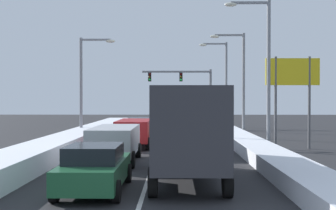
{
  "coord_description": "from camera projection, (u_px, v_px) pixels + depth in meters",
  "views": [
    {
      "loc": [
        0.97,
        -7.2,
        2.97
      ],
      "look_at": [
        0.38,
        33.75,
        2.42
      ],
      "focal_mm": 46.55,
      "sensor_mm": 36.0,
      "label": 1
    }
  ],
  "objects": [
    {
      "name": "street_lamp_right_far",
      "position": [
        222.0,
        78.0,
        41.11
      ],
      "size": [
        2.66,
        0.36,
        8.35
      ],
      "color": "gray",
      "rests_on": "ground"
    },
    {
      "name": "snow_bank_left_shoulder",
      "position": [
        75.0,
        139.0,
        27.33
      ],
      "size": [
        2.15,
        44.02,
        0.87
      ],
      "primitive_type": "cube",
      "color": "white",
      "rests_on": "ground"
    },
    {
      "name": "street_lamp_right_mid",
      "position": [
        239.0,
        75.0,
        33.11
      ],
      "size": [
        2.66,
        0.36,
        7.99
      ],
      "color": "gray",
      "rests_on": "ground"
    },
    {
      "name": "ground_plane",
      "position": [
        156.0,
        155.0,
        23.26
      ],
      "size": [
        120.0,
        120.0,
        0.0
      ],
      "primitive_type": "plane",
      "color": "#28282B"
    },
    {
      "name": "street_lamp_left_mid",
      "position": [
        86.0,
        78.0,
        32.18
      ],
      "size": [
        2.66,
        0.36,
        7.51
      ],
      "color": "gray",
      "rests_on": "ground"
    },
    {
      "name": "box_truck_right_lane_nearest",
      "position": [
        188.0,
        129.0,
        15.51
      ],
      "size": [
        2.53,
        7.2,
        3.36
      ],
      "color": "black",
      "rests_on": "ground"
    },
    {
      "name": "roadside_sign_right",
      "position": [
        292.0,
        82.0,
        25.84
      ],
      "size": [
        3.2,
        0.16,
        5.5
      ],
      "color": "#59595B",
      "rests_on": "ground"
    },
    {
      "name": "sedan_gray_right_lane_fourth",
      "position": [
        180.0,
        125.0,
        36.94
      ],
      "size": [
        2.0,
        4.5,
        1.51
      ],
      "color": "slate",
      "rests_on": "ground"
    },
    {
      "name": "street_lamp_right_near",
      "position": [
        263.0,
        61.0,
        25.1
      ],
      "size": [
        2.66,
        0.36,
        8.68
      ],
      "color": "gray",
      "rests_on": "ground"
    },
    {
      "name": "sedan_green_center_lane_nearest",
      "position": [
        95.0,
        168.0,
        13.96
      ],
      "size": [
        2.0,
        4.5,
        1.51
      ],
      "color": "#1E5633",
      "rests_on": "ground"
    },
    {
      "name": "suv_silver_center_lane_second",
      "position": [
        115.0,
        141.0,
        20.38
      ],
      "size": [
        2.16,
        4.9,
        1.67
      ],
      "color": "#B7BABF",
      "rests_on": "ground"
    },
    {
      "name": "lane_stripe_between_right_lane_and_center_lane",
      "position": [
        159.0,
        146.0,
        27.26
      ],
      "size": [
        0.14,
        44.02,
        0.01
      ],
      "primitive_type": "cube",
      "color": "silver",
      "rests_on": "ground"
    },
    {
      "name": "traffic_light_gantry",
      "position": [
        189.0,
        85.0,
        47.15
      ],
      "size": [
        7.54,
        0.47,
        6.2
      ],
      "color": "slate",
      "rests_on": "ground"
    },
    {
      "name": "sedan_maroon_center_lane_fourth",
      "position": [
        139.0,
        127.0,
        33.9
      ],
      "size": [
        2.0,
        4.5,
        1.51
      ],
      "color": "maroon",
      "rests_on": "ground"
    },
    {
      "name": "sedan_tan_right_lane_third",
      "position": [
        182.0,
        130.0,
        30.96
      ],
      "size": [
        2.0,
        4.5,
        1.51
      ],
      "color": "#937F60",
      "rests_on": "ground"
    },
    {
      "name": "suv_white_right_lane_second",
      "position": [
        185.0,
        134.0,
        24.22
      ],
      "size": [
        2.16,
        4.9,
        1.67
      ],
      "color": "silver",
      "rests_on": "ground"
    },
    {
      "name": "suv_red_center_lane_third",
      "position": [
        134.0,
        131.0,
        27.01
      ],
      "size": [
        2.16,
        4.9,
        1.67
      ],
      "color": "maroon",
      "rests_on": "ground"
    },
    {
      "name": "snow_bank_right_shoulder",
      "position": [
        243.0,
        141.0,
        27.18
      ],
      "size": [
        1.8,
        44.02,
        0.66
      ],
      "primitive_type": "cube",
      "color": "white",
      "rests_on": "ground"
    }
  ]
}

